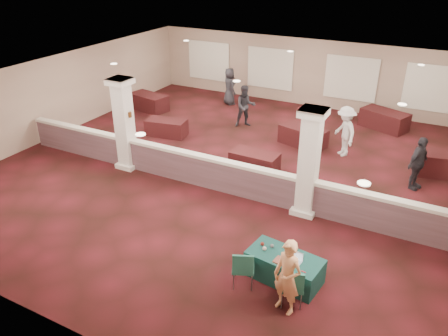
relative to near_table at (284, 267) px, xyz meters
The scene contains 32 objects.
ground 5.73m from the near_table, 127.57° to the left, with size 16.00×16.00×0.00m, color #421015.
wall_back 13.07m from the near_table, 105.55° to the left, with size 16.00×0.04×3.20m, color gray.
wall_front 5.08m from the near_table, 135.15° to the right, with size 16.00×0.04×3.20m, color gray.
wall_left 12.41m from the near_table, 158.47° to the left, with size 0.04×16.00×3.20m, color gray.
ceiling 6.40m from the near_table, 127.57° to the left, with size 16.00×16.00×0.02m, color silver.
partition_wall 4.63m from the near_table, 138.99° to the left, with size 15.60×0.28×1.10m.
column_left 7.73m from the near_table, 156.54° to the left, with size 0.72×0.72×3.20m.
column_right 3.34m from the near_table, 99.12° to the left, with size 0.72×0.72×3.20m.
sconce_left 8.05m from the near_table, 157.35° to the left, with size 0.12×0.12×0.18m.
sconce_right 7.55m from the near_table, 155.67° to the left, with size 0.12×0.12×0.18m.
near_table is the anchor object (origin of this frame).
conf_chair_main 0.90m from the near_table, 59.36° to the right, with size 0.64×0.64×0.98m.
conf_chair_side 1.05m from the near_table, 136.64° to the right, with size 0.66×0.66×1.00m.
woman 1.12m from the near_table, 67.57° to the right, with size 0.63×0.42×1.75m, color #EDA167.
far_table_front_left 9.61m from the near_table, 140.68° to the left, with size 1.64×0.82×0.67m, color black.
far_table_front_center 5.63m from the near_table, 120.96° to the left, with size 1.65×0.83×0.67m, color black.
far_table_front_right 8.11m from the near_table, 68.19° to the left, with size 1.93×0.97×0.78m, color black.
far_table_back_left 13.01m from the near_table, 140.11° to the left, with size 1.87×0.93×0.76m, color black.
far_table_back_center 8.01m from the near_table, 105.20° to the left, with size 1.80×0.90×0.73m, color black.
far_table_back_right 11.04m from the near_table, 87.80° to the left, with size 1.92×0.96×0.78m, color black.
attendee_a 9.90m from the near_table, 120.30° to the left, with size 0.87×0.48×1.81m, color black.
attendee_b 7.57m from the near_table, 93.70° to the left, with size 1.21×0.55×1.89m, color silver.
attendee_c 6.46m from the near_table, 70.12° to the left, with size 1.04×0.50×1.77m, color black.
attendee_d 12.94m from the near_table, 122.53° to the left, with size 0.88×0.48×1.79m, color black.
laptop_base 0.44m from the near_table, 17.26° to the right, with size 0.30×0.21×0.02m, color silver.
laptop_screen 0.53m from the near_table, ahead, with size 0.30×0.01×0.20m, color silver.
screen_glow 0.51m from the near_table, ahead, with size 0.27×0.00×0.17m, color silver.
knitting 0.41m from the near_table, 86.49° to the right, with size 0.36×0.27×0.03m, color #B73D1D.
yarn_cream 0.63m from the near_table, behind, with size 0.10×0.10×0.10m, color beige.
yarn_red 0.74m from the near_table, 168.12° to the left, with size 0.09×0.09×0.09m, color maroon.
yarn_grey 0.57m from the near_table, 157.27° to the left, with size 0.09×0.09×0.09m, color #4F4E54.
scissors 0.72m from the near_table, 31.10° to the right, with size 0.11×0.03×0.01m, color red.
Camera 1 is at (5.94, -12.29, 6.99)m, focal length 35.00 mm.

